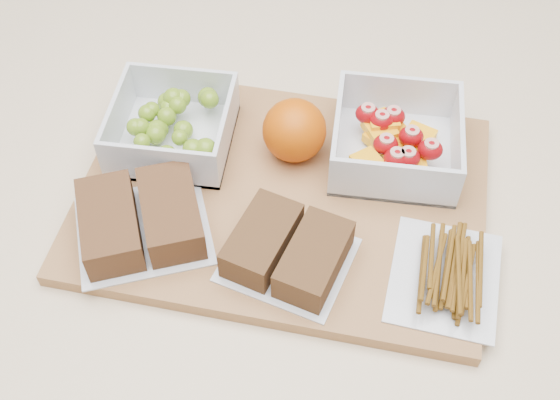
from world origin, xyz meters
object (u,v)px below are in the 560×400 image
(orange, at_px, (294,130))
(sandwich_bag_left, at_px, (141,219))
(sandwich_bag_center, at_px, (288,250))
(cutting_board, at_px, (282,197))
(fruit_container, at_px, (395,142))
(grape_container, at_px, (173,126))
(pretzel_bag, at_px, (447,271))

(orange, distance_m, sandwich_bag_left, 0.19)
(orange, relative_size, sandwich_bag_center, 0.49)
(cutting_board, relative_size, fruit_container, 3.16)
(cutting_board, relative_size, sandwich_bag_center, 2.98)
(fruit_container, distance_m, sandwich_bag_left, 0.28)
(cutting_board, distance_m, orange, 0.07)
(grape_container, distance_m, sandwich_bag_center, 0.20)
(grape_container, height_order, orange, orange)
(fruit_container, xyz_separation_m, orange, (-0.11, -0.01, 0.01))
(grape_container, xyz_separation_m, orange, (0.13, 0.00, 0.01))
(sandwich_bag_left, distance_m, pretzel_bag, 0.30)
(grape_container, height_order, sandwich_bag_left, grape_container)
(sandwich_bag_center, bearing_deg, grape_container, 135.63)
(orange, bearing_deg, pretzel_bag, -40.99)
(cutting_board, bearing_deg, sandwich_bag_center, -75.03)
(sandwich_bag_center, relative_size, pretzel_bag, 1.05)
(grape_container, relative_size, orange, 1.84)
(grape_container, relative_size, sandwich_bag_left, 0.77)
(cutting_board, xyz_separation_m, pretzel_bag, (0.17, -0.08, 0.02))
(grape_container, distance_m, pretzel_bag, 0.33)
(orange, height_order, pretzel_bag, orange)
(pretzel_bag, bearing_deg, grape_container, 154.51)
(sandwich_bag_center, xyz_separation_m, pretzel_bag, (0.15, 0.00, -0.00))
(sandwich_bag_center, height_order, pretzel_bag, sandwich_bag_center)
(sandwich_bag_left, height_order, pretzel_bag, sandwich_bag_left)
(grape_container, xyz_separation_m, pretzel_bag, (0.29, -0.14, -0.01))
(cutting_board, height_order, orange, orange)
(grape_container, bearing_deg, pretzel_bag, -25.49)
(orange, bearing_deg, cutting_board, -94.86)
(grape_container, bearing_deg, sandwich_bag_center, -44.37)
(cutting_board, distance_m, sandwich_bag_center, 0.09)
(cutting_board, bearing_deg, pretzel_bag, -22.61)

